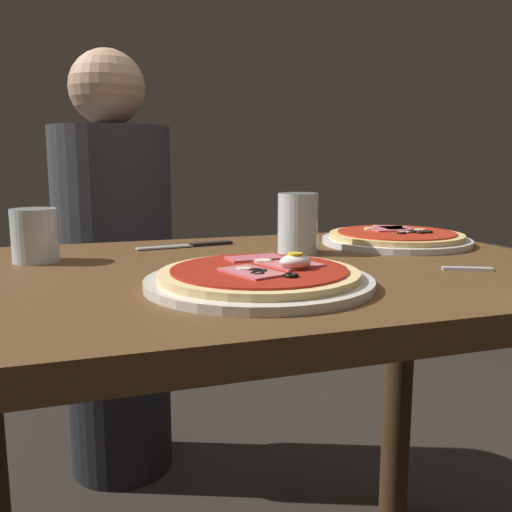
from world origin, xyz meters
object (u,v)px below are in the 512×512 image
water_glass_near (35,239)px  knife (192,245)px  dining_table (259,346)px  diner_person (115,280)px  pizza_foreground (260,278)px  pizza_across_left (396,238)px  fork (486,269)px  water_glass_far (298,228)px

water_glass_near → knife: 0.30m
dining_table → diner_person: size_ratio=0.88×
pizza_foreground → water_glass_near: (-0.30, 0.30, 0.03)m
knife → pizza_across_left: bearing=-13.2°
pizza_foreground → water_glass_near: 0.42m
fork → diner_person: diner_person is taller
pizza_across_left → water_glass_near: bearing=178.9°
fork → knife: (-0.38, 0.39, 0.00)m
water_glass_far → dining_table: bearing=-136.7°
pizza_across_left → diner_person: size_ratio=0.25×
water_glass_near → diner_person: size_ratio=0.08×
water_glass_near → diner_person: bearing=73.8°
dining_table → water_glass_near: 0.41m
pizza_across_left → water_glass_far: 0.24m
pizza_foreground → pizza_across_left: size_ratio=1.04×
diner_person → pizza_foreground: bearing=98.2°
fork → pizza_foreground: bearing=178.5°
pizza_across_left → diner_person: 0.81m
dining_table → pizza_across_left: pizza_across_left is taller
water_glass_far → diner_person: size_ratio=0.09×
pizza_foreground → water_glass_far: 0.29m
water_glass_far → knife: (-0.17, 0.14, -0.04)m
knife → pizza_foreground: bearing=-88.0°
water_glass_far → diner_person: diner_person is taller
dining_table → fork: bearing=-23.9°
knife → dining_table: bearing=-76.8°
dining_table → knife: bearing=103.2°
water_glass_far → diner_person: bearing=113.5°
pizza_foreground → water_glass_far: water_glass_far is taller
fork → dining_table: bearing=156.1°
dining_table → fork: size_ratio=7.02×
water_glass_far → fork: (0.21, -0.25, -0.04)m
dining_table → water_glass_far: 0.24m
water_glass_near → fork: bearing=-24.6°
pizza_foreground → water_glass_near: size_ratio=3.48×
water_glass_far → knife: 0.22m
pizza_foreground → knife: bearing=92.0°
pizza_across_left → fork: (-0.02, -0.29, -0.01)m
water_glass_near → diner_person: 0.64m
pizza_foreground → diner_person: size_ratio=0.26×
pizza_foreground → pizza_across_left: 0.48m
water_glass_far → knife: size_ratio=0.56×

